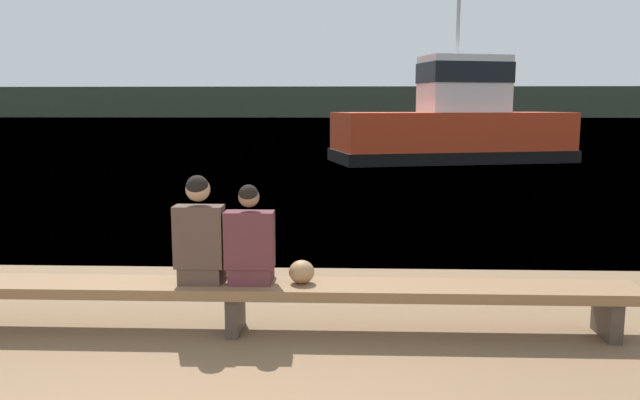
# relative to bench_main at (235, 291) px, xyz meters

# --- Properties ---
(water_surface) EXTENTS (240.00, 240.00, 0.00)m
(water_surface) POSITION_rel_bench_main_xyz_m (-0.14, 122.38, -0.40)
(water_surface) COLOR #5684A3
(water_surface) RESTS_ON ground
(far_shoreline) EXTENTS (600.00, 12.00, 5.71)m
(far_shoreline) POSITION_rel_bench_main_xyz_m (-0.14, 117.32, 2.46)
(far_shoreline) COLOR #384233
(far_shoreline) RESTS_ON ground
(bench_main) EXTENTS (7.59, 0.53, 0.48)m
(bench_main) POSITION_rel_bench_main_xyz_m (0.00, 0.00, 0.00)
(bench_main) COLOR brown
(bench_main) RESTS_ON ground
(person_left) EXTENTS (0.46, 0.40, 1.03)m
(person_left) POSITION_rel_bench_main_xyz_m (-0.32, -0.00, 0.54)
(person_left) COLOR #4C382D
(person_left) RESTS_ON bench_main
(person_right) EXTENTS (0.46, 0.39, 0.95)m
(person_right) POSITION_rel_bench_main_xyz_m (0.15, 0.00, 0.48)
(person_right) COLOR #56282D
(person_right) RESTS_ON bench_main
(shopping_bag) EXTENTS (0.24, 0.23, 0.22)m
(shopping_bag) POSITION_rel_bench_main_xyz_m (0.63, 0.02, 0.19)
(shopping_bag) COLOR #9E754C
(shopping_bag) RESTS_ON bench_main
(tugboat_red) EXTENTS (9.68, 5.54, 6.34)m
(tugboat_red) POSITION_rel_bench_main_xyz_m (5.31, 18.85, 0.88)
(tugboat_red) COLOR red
(tugboat_red) RESTS_ON water_surface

